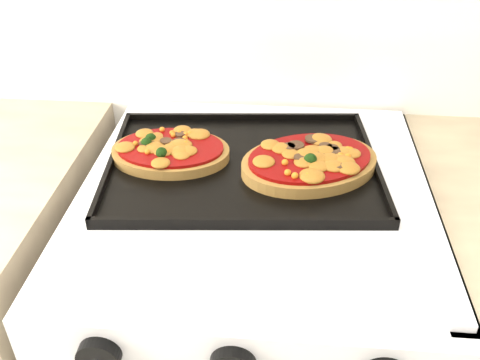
# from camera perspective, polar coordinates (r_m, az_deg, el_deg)

# --- Properties ---
(stove) EXTENTS (0.60, 0.60, 0.91)m
(stove) POSITION_cam_1_polar(r_m,az_deg,el_deg) (1.23, 1.33, -17.99)
(stove) COLOR silver
(stove) RESTS_ON floor
(control_panel) EXTENTS (0.60, 0.02, 0.09)m
(control_panel) POSITION_cam_1_polar(r_m,az_deg,el_deg) (0.72, -0.05, -18.04)
(control_panel) COLOR silver
(control_panel) RESTS_ON stove
(knob_left) EXTENTS (0.06, 0.02, 0.06)m
(knob_left) POSITION_cam_1_polar(r_m,az_deg,el_deg) (0.74, -14.81, -17.72)
(knob_left) COLOR black
(knob_left) RESTS_ON control_panel
(baking_tray) EXTENTS (0.50, 0.39, 0.02)m
(baking_tray) POSITION_cam_1_polar(r_m,az_deg,el_deg) (0.94, 0.27, 1.80)
(baking_tray) COLOR black
(baking_tray) RESTS_ON stove
(pizza_left) EXTENTS (0.21, 0.15, 0.03)m
(pizza_left) POSITION_cam_1_polar(r_m,az_deg,el_deg) (0.96, -7.43, 3.18)
(pizza_left) COLOR olive
(pizza_left) RESTS_ON baking_tray
(pizza_right) EXTENTS (0.29, 0.25, 0.04)m
(pizza_right) POSITION_cam_1_polar(r_m,az_deg,el_deg) (0.93, 7.42, 2.04)
(pizza_right) COLOR olive
(pizza_right) RESTS_ON baking_tray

